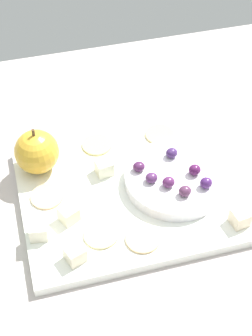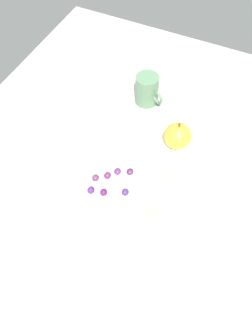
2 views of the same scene
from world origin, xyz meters
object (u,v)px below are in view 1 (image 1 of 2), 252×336
object	(u,v)px
cheese_cube_2	(38,231)
cracker_3	(160,135)
grape_1	(152,178)
cheese_cube_3	(68,213)
platter	(129,194)
cheese_cube_4	(240,218)
serving_dish	(175,179)
grape_0	(172,153)
cheese_cube_0	(75,254)
apple_whole	(37,152)
cracker_1	(101,235)
grape_5	(195,170)
cheese_cube_1	(104,167)
cracker_0	(47,197)
grape_2	(206,183)
grape_6	(139,167)
cracker_2	(143,239)
grape_3	(185,191)
cracker_4	(97,145)

from	to	relation	value
cheese_cube_2	cracker_3	xyz separation A→B (cm)	(-24.16, -16.43, -1.12)
grape_1	cheese_cube_3	bearing A→B (deg)	9.67
platter	cheese_cube_4	world-z (taller)	cheese_cube_4
serving_dish	grape_0	xyz separation A→B (cm)	(-0.70, -4.02, 1.89)
cheese_cube_0	platter	bearing A→B (deg)	-135.72
apple_whole	cracker_1	size ratio (longest dim) A/B	1.41
cheese_cube_0	grape_5	world-z (taller)	grape_5
cracker_1	serving_dish	bearing A→B (deg)	-152.89
cheese_cube_3	cracker_3	distance (cm)	24.03
grape_0	grape_5	world-z (taller)	grape_5
serving_dish	cracker_3	size ratio (longest dim) A/B	3.11
serving_dish	cheese_cube_1	xyz separation A→B (cm)	(10.60, -5.25, 0.28)
cracker_1	grape_0	distance (cm)	18.73
cheese_cube_4	cracker_0	size ratio (longest dim) A/B	0.50
apple_whole	cracker_0	size ratio (longest dim) A/B	1.41
serving_dish	cheese_cube_4	xyz separation A→B (cm)	(-6.99, 10.34, 0.28)
cracker_0	grape_2	size ratio (longest dim) A/B	2.65
cracker_3	grape_5	distance (cm)	12.67
platter	grape_6	bearing A→B (deg)	-136.27
cracker_1	cracker_2	size ratio (longest dim) A/B	1.00
cracker_2	grape_5	size ratio (longest dim) A/B	2.65
grape_1	grape_6	distance (cm)	3.15
cracker_1	grape_5	distance (cm)	18.51
grape_3	grape_6	size ratio (longest dim) A/B	1.00
grape_2	grape_5	distance (cm)	3.20
grape_5	cracker_3	bearing A→B (deg)	-81.30
cheese_cube_3	grape_1	xyz separation A→B (cm)	(-13.95, -2.38, 1.58)
cracker_0	grape_0	size ratio (longest dim) A/B	2.65
apple_whole	grape_1	size ratio (longest dim) A/B	3.73
apple_whole	grape_2	distance (cm)	27.96
cracker_4	grape_2	bearing A→B (deg)	132.09
cheese_cube_4	grape_6	xyz separation A→B (cm)	(12.40, -12.80, 1.57)
cheese_cube_1	cheese_cube_2	xyz separation A→B (cm)	(12.40, 10.13, 0.00)
cracker_4	platter	bearing A→B (deg)	103.51
apple_whole	cheese_cube_2	size ratio (longest dim) A/B	2.81
cracker_1	grape_0	bearing A→B (deg)	-142.77
grape_6	cracker_0	bearing A→B (deg)	0.56
cheese_cube_2	cracker_1	bearing A→B (deg)	165.48
grape_1	grape_6	xyz separation A→B (cm)	(1.27, -2.88, -0.01)
cheese_cube_1	cheese_cube_4	world-z (taller)	same
cheese_cube_0	grape_2	world-z (taller)	grape_2
serving_dish	cracker_4	world-z (taller)	serving_dish
apple_whole	cheese_cube_1	world-z (taller)	apple_whole
apple_whole	cheese_cube_2	world-z (taller)	apple_whole
cheese_cube_3	grape_6	size ratio (longest dim) A/B	1.33
cheese_cube_3	cracker_2	size ratio (longest dim) A/B	0.50
apple_whole	cracker_3	size ratio (longest dim) A/B	1.41
cheese_cube_0	apple_whole	bearing A→B (deg)	-83.05
cracker_1	cracker_2	distance (cm)	6.33
platter	grape_3	size ratio (longest dim) A/B	17.62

